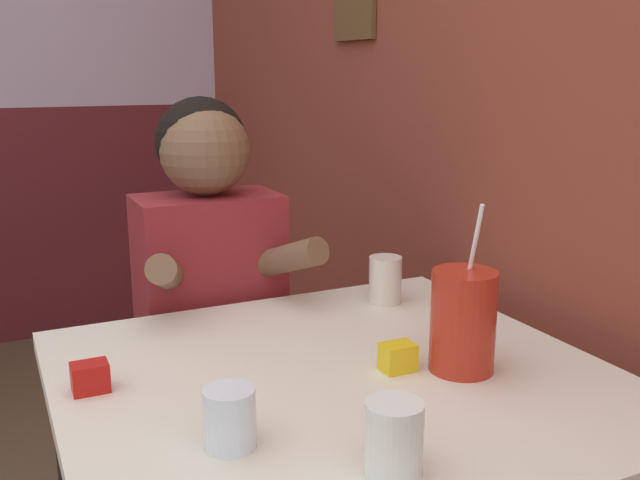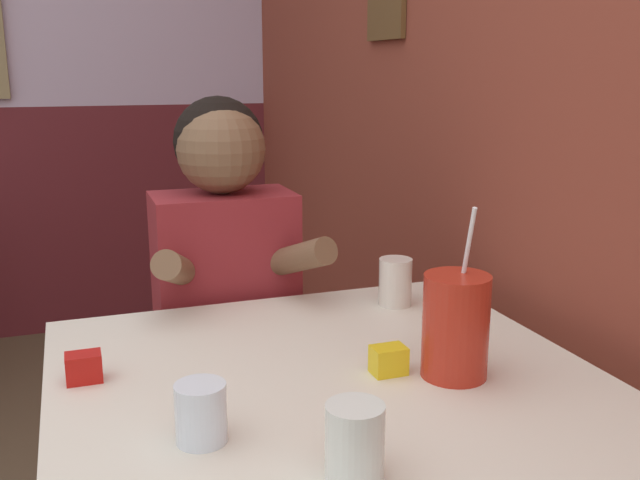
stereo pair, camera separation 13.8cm
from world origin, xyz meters
name	(u,v)px [view 2 (the right image)]	position (x,y,z in m)	size (l,w,h in m)	color
brick_wall_right	(383,43)	(1.27, 1.39, 1.35)	(0.08, 4.79, 2.70)	brown
main_table	(327,410)	(0.68, 0.30, 0.68)	(0.94, 0.90, 0.75)	beige
person_seated	(227,323)	(0.63, 0.89, 0.65)	(0.42, 0.41, 1.21)	maroon
cocktail_pitcher	(456,326)	(0.89, 0.23, 0.84)	(0.12, 0.12, 0.30)	#B22819
glass_near_pitcher	(201,413)	(0.44, 0.15, 0.79)	(0.07, 0.07, 0.09)	silver
glass_center	(355,441)	(0.61, -0.01, 0.80)	(0.08, 0.08, 0.10)	silver
glass_far_side	(395,282)	(0.96, 0.61, 0.80)	(0.07, 0.07, 0.11)	silver
condiment_ketchup	(84,367)	(0.28, 0.42, 0.77)	(0.06, 0.04, 0.05)	#B7140F
condiment_mustard	(389,360)	(0.79, 0.27, 0.77)	(0.06, 0.04, 0.05)	yellow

